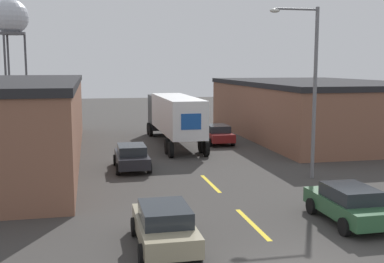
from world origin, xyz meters
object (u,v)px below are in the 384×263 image
Objects in this scene: street_lamp at (310,82)px; parked_car_left_near at (164,225)px; parked_car_left_far at (132,156)px; water_tower at (11,19)px; semi_truck at (173,114)px; parked_car_right_far at (217,134)px; parked_car_right_near at (349,203)px.

parked_car_left_near is at bearing -137.55° from street_lamp.
water_tower is (-11.90, 37.94, 11.31)m from parked_car_left_far.
street_lamp is (9.31, -4.25, 4.54)m from parked_car_left_far.
street_lamp reaches higher than semi_truck.
parked_car_right_far is at bearing 70.32° from parked_car_left_near.
parked_car_right_near is 1.00× the size of parked_car_right_far.
semi_truck is 9.88m from parked_car_left_far.
parked_car_right_near is 0.46× the size of street_lamp.
water_tower is (-15.97, 29.08, 9.74)m from semi_truck.
parked_car_right_near and parked_car_left_near have the same top height.
semi_truck is 0.90× the size of water_tower.
water_tower is 47.71m from street_lamp.
semi_truck reaches higher than parked_car_right_far.
water_tower is 1.57× the size of street_lamp.
parked_car_left_far is 0.30× the size of water_tower.
street_lamp is at bearing 42.45° from parked_car_left_near.
water_tower is at bearing 111.35° from parked_car_right_near.
parked_car_right_near and parked_car_right_far have the same top height.
parked_car_right_far is at bearing 47.64° from parked_car_left_far.
parked_car_left_far is 1.00× the size of parked_car_right_near.
water_tower reaches higher than parked_car_left_far.
parked_car_left_near is at bearing -76.80° from water_tower.
street_lamp reaches higher than parked_car_left_near.
parked_car_right_near is at bearing -68.65° from water_tower.
water_tower reaches higher than semi_truck.
street_lamp reaches higher than parked_car_right_far.
parked_car_left_far is (-4.08, -8.87, -1.57)m from semi_truck.
street_lamp is (5.23, -13.12, 2.97)m from semi_truck.
parked_car_right_far is (7.52, 21.01, 0.00)m from parked_car_left_near.
semi_truck is 3.83m from parked_car_right_far.
parked_car_right_near is at bearing -103.50° from street_lamp.
parked_car_left_far is at bearing -115.22° from semi_truck.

